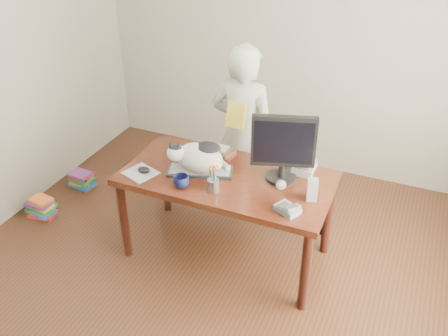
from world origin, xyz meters
The scene contains 18 objects.
room centered at (0.00, 0.00, 1.35)m, with size 4.50×4.50×4.50m.
desk centered at (0.00, 0.68, 0.60)m, with size 1.60×0.80×0.75m.
keyboard centered at (-0.21, 0.57, 0.76)m, with size 0.53×0.33×0.03m.
cat centered at (-0.22, 0.56, 0.89)m, with size 0.47×0.34×0.27m.
monitor centered at (0.39, 0.71, 1.05)m, with size 0.46×0.28×0.52m.
pen_cup centered at (-0.01, 0.38, 0.81)m, with size 0.11×0.11×0.22m.
mousepad centered at (-0.62, 0.38, 0.75)m, with size 0.29×0.27×0.01m.
mouse centered at (-0.60, 0.40, 0.77)m, with size 0.12×0.10×0.04m.
coffee_mug centered at (-0.25, 0.33, 0.80)m, with size 0.12×0.12×0.09m, color #0D1035.
phone centered at (0.56, 0.35, 0.77)m, with size 0.20×0.17×0.07m.
speaker centered at (0.67, 0.56, 0.83)m, with size 0.09×0.10×0.16m.
baseball centered at (0.43, 0.59, 0.79)m, with size 0.08×0.08×0.08m.
book_stack centered at (-0.16, 0.86, 0.78)m, with size 0.23×0.18×0.08m.
calculator centered at (0.52, 0.91, 0.78)m, with size 0.16×0.21×0.06m.
person centered at (-0.10, 1.20, 0.80)m, with size 0.58×0.38×1.59m, color white.
held_book centered at (-0.10, 1.03, 1.05)m, with size 0.15×0.10×0.21m.
book_pile_a centered at (-1.75, 0.40, 0.09)m, with size 0.27×0.22×0.18m.
book_pile_b centered at (-1.72, 0.95, 0.07)m, with size 0.26×0.20×0.15m.
Camera 1 is at (1.24, -2.32, 2.77)m, focal length 40.00 mm.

